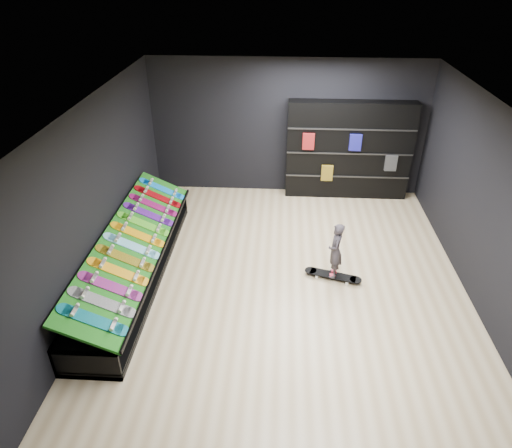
# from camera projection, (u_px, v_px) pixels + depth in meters

# --- Properties ---
(floor) EXTENTS (6.00, 7.00, 0.01)m
(floor) POSITION_uv_depth(u_px,v_px,m) (285.00, 281.00, 7.78)
(floor) COLOR #C6B086
(floor) RESTS_ON ground
(ceiling) EXTENTS (6.00, 7.00, 0.01)m
(ceiling) POSITION_uv_depth(u_px,v_px,m) (292.00, 107.00, 6.23)
(ceiling) COLOR white
(ceiling) RESTS_ON ground
(wall_back) EXTENTS (6.00, 0.02, 3.00)m
(wall_back) POSITION_uv_depth(u_px,v_px,m) (288.00, 128.00, 10.00)
(wall_back) COLOR black
(wall_back) RESTS_ON ground
(wall_front) EXTENTS (6.00, 0.02, 3.00)m
(wall_front) POSITION_uv_depth(u_px,v_px,m) (288.00, 392.00, 4.01)
(wall_front) COLOR black
(wall_front) RESTS_ON ground
(wall_left) EXTENTS (0.02, 7.00, 3.00)m
(wall_left) POSITION_uv_depth(u_px,v_px,m) (97.00, 198.00, 7.16)
(wall_left) COLOR black
(wall_left) RESTS_ON ground
(wall_right) EXTENTS (0.02, 7.00, 3.00)m
(wall_right) POSITION_uv_depth(u_px,v_px,m) (487.00, 209.00, 6.85)
(wall_right) COLOR black
(wall_right) RESTS_ON ground
(display_rack) EXTENTS (0.90, 4.50, 0.50)m
(display_rack) POSITION_uv_depth(u_px,v_px,m) (136.00, 264.00, 7.78)
(display_rack) COLOR black
(display_rack) RESTS_ON ground
(turf_ramp) EXTENTS (0.92, 4.50, 0.46)m
(turf_ramp) POSITION_uv_depth(u_px,v_px,m) (135.00, 241.00, 7.54)
(turf_ramp) COLOR #11580E
(turf_ramp) RESTS_ON display_rack
(back_shelving) EXTENTS (2.71, 0.32, 2.17)m
(back_shelving) POSITION_uv_depth(u_px,v_px,m) (349.00, 150.00, 9.99)
(back_shelving) COLOR black
(back_shelving) RESTS_ON ground
(floor_skateboard) EXTENTS (1.00, 0.48, 0.09)m
(floor_skateboard) POSITION_uv_depth(u_px,v_px,m) (333.00, 277.00, 7.81)
(floor_skateboard) COLOR black
(floor_skateboard) RESTS_ON ground
(child) EXTENTS (0.18, 0.24, 0.59)m
(child) POSITION_uv_depth(u_px,v_px,m) (334.00, 260.00, 7.63)
(child) COLOR black
(child) RESTS_ON floor_skateboard
(display_board_0) EXTENTS (0.93, 0.22, 0.50)m
(display_board_0) POSITION_uv_depth(u_px,v_px,m) (93.00, 320.00, 5.90)
(display_board_0) COLOR #0C8C99
(display_board_0) RESTS_ON turf_ramp
(display_board_1) EXTENTS (0.93, 0.22, 0.50)m
(display_board_1) POSITION_uv_depth(u_px,v_px,m) (103.00, 302.00, 6.19)
(display_board_1) COLOR black
(display_board_1) RESTS_ON turf_ramp
(display_board_2) EXTENTS (0.93, 0.22, 0.50)m
(display_board_2) POSITION_uv_depth(u_px,v_px,m) (111.00, 286.00, 6.49)
(display_board_2) COLOR #2626BF
(display_board_2) RESTS_ON turf_ramp
(display_board_3) EXTENTS (0.93, 0.22, 0.50)m
(display_board_3) POSITION_uv_depth(u_px,v_px,m) (119.00, 272.00, 6.78)
(display_board_3) COLOR orange
(display_board_3) RESTS_ON turf_ramp
(display_board_4) EXTENTS (0.93, 0.22, 0.50)m
(display_board_4) POSITION_uv_depth(u_px,v_px,m) (126.00, 258.00, 7.08)
(display_board_4) COLOR yellow
(display_board_4) RESTS_ON turf_ramp
(display_board_5) EXTENTS (0.93, 0.22, 0.50)m
(display_board_5) POSITION_uv_depth(u_px,v_px,m) (132.00, 246.00, 7.37)
(display_board_5) COLOR #0CB2E5
(display_board_5) RESTS_ON turf_ramp
(display_board_6) EXTENTS (0.93, 0.22, 0.50)m
(display_board_6) POSITION_uv_depth(u_px,v_px,m) (138.00, 235.00, 7.67)
(display_board_6) COLOR yellow
(display_board_6) RESTS_ON turf_ramp
(display_board_7) EXTENTS (0.93, 0.22, 0.50)m
(display_board_7) POSITION_uv_depth(u_px,v_px,m) (144.00, 224.00, 7.97)
(display_board_7) COLOR green
(display_board_7) RESTS_ON turf_ramp
(display_board_8) EXTENTS (0.93, 0.22, 0.50)m
(display_board_8) POSITION_uv_depth(u_px,v_px,m) (149.00, 214.00, 8.26)
(display_board_8) COLOR purple
(display_board_8) RESTS_ON turf_ramp
(display_board_9) EXTENTS (0.93, 0.22, 0.50)m
(display_board_9) POSITION_uv_depth(u_px,v_px,m) (154.00, 205.00, 8.56)
(display_board_9) COLOR #E5198C
(display_board_9) RESTS_ON turf_ramp
(display_board_10) EXTENTS (0.93, 0.22, 0.50)m
(display_board_10) POSITION_uv_depth(u_px,v_px,m) (158.00, 197.00, 8.85)
(display_board_10) COLOR red
(display_board_10) RESTS_ON turf_ramp
(display_board_11) EXTENTS (0.93, 0.22, 0.50)m
(display_board_11) POSITION_uv_depth(u_px,v_px,m) (162.00, 189.00, 9.15)
(display_board_11) COLOR blue
(display_board_11) RESTS_ON turf_ramp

